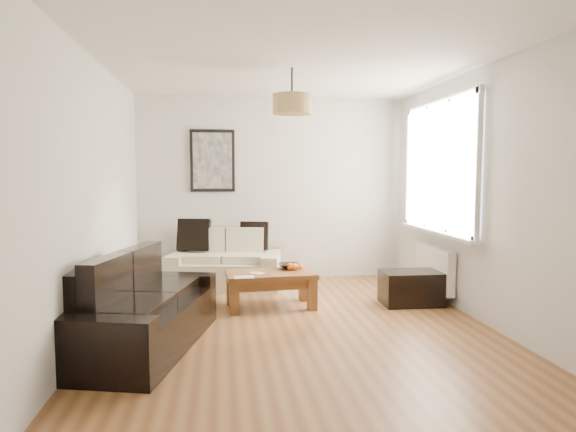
{
  "coord_description": "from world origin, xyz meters",
  "views": [
    {
      "loc": [
        -0.73,
        -4.75,
        1.52
      ],
      "look_at": [
        0.0,
        0.6,
        1.05
      ],
      "focal_mm": 30.49,
      "sensor_mm": 36.0,
      "label": 1
    }
  ],
  "objects": [
    {
      "name": "floor",
      "position": [
        0.0,
        0.0,
        0.0
      ],
      "size": [
        4.5,
        4.5,
        0.0
      ],
      "primitive_type": "plane",
      "color": "brown",
      "rests_on": "ground"
    },
    {
      "name": "ceiling",
      "position": [
        0.0,
        0.0,
        2.6
      ],
      "size": [
        3.8,
        4.5,
        0.0
      ],
      "primitive_type": null,
      "color": "white",
      "rests_on": "floor"
    },
    {
      "name": "wall_back",
      "position": [
        0.0,
        2.25,
        1.3
      ],
      "size": [
        3.8,
        0.04,
        2.6
      ],
      "primitive_type": null,
      "color": "silver",
      "rests_on": "floor"
    },
    {
      "name": "wall_front",
      "position": [
        0.0,
        -2.25,
        1.3
      ],
      "size": [
        3.8,
        0.04,
        2.6
      ],
      "primitive_type": null,
      "color": "silver",
      "rests_on": "floor"
    },
    {
      "name": "wall_left",
      "position": [
        -1.9,
        0.0,
        1.3
      ],
      "size": [
        0.04,
        4.5,
        2.6
      ],
      "primitive_type": null,
      "color": "silver",
      "rests_on": "floor"
    },
    {
      "name": "wall_right",
      "position": [
        1.9,
        0.0,
        1.3
      ],
      "size": [
        0.04,
        4.5,
        2.6
      ],
      "primitive_type": null,
      "color": "silver",
      "rests_on": "floor"
    },
    {
      "name": "window_bay",
      "position": [
        1.86,
        0.8,
        1.6
      ],
      "size": [
        0.14,
        1.9,
        1.6
      ],
      "primitive_type": null,
      "color": "white",
      "rests_on": "wall_right"
    },
    {
      "name": "radiator",
      "position": [
        1.82,
        0.8,
        0.38
      ],
      "size": [
        0.1,
        0.9,
        0.52
      ],
      "primitive_type": "cube",
      "color": "white",
      "rests_on": "wall_right"
    },
    {
      "name": "poster",
      "position": [
        -0.85,
        2.22,
        1.7
      ],
      "size": [
        0.62,
        0.04,
        0.87
      ],
      "primitive_type": null,
      "color": "black",
      "rests_on": "wall_back"
    },
    {
      "name": "pendant_shade",
      "position": [
        0.0,
        0.3,
        2.23
      ],
      "size": [
        0.4,
        0.4,
        0.2
      ],
      "primitive_type": "cylinder",
      "color": "tan",
      "rests_on": "ceiling"
    },
    {
      "name": "loveseat_cream",
      "position": [
        -0.69,
        1.78,
        0.36
      ],
      "size": [
        1.57,
        1.03,
        0.72
      ],
      "primitive_type": null,
      "rotation": [
        0.0,
        0.0,
        -0.17
      ],
      "color": "#BDB698",
      "rests_on": "floor"
    },
    {
      "name": "sofa_leather",
      "position": [
        -1.43,
        -0.44,
        0.38
      ],
      "size": [
        1.27,
        1.92,
        0.76
      ],
      "primitive_type": null,
      "rotation": [
        0.0,
        0.0,
        1.32
      ],
      "color": "black",
      "rests_on": "floor"
    },
    {
      "name": "coffee_table",
      "position": [
        -0.19,
        0.68,
        0.2
      ],
      "size": [
        1.03,
        0.61,
        0.41
      ],
      "primitive_type": null,
      "rotation": [
        0.0,
        0.0,
        0.07
      ],
      "color": "brown",
      "rests_on": "floor"
    },
    {
      "name": "ottoman",
      "position": [
        1.45,
        0.6,
        0.19
      ],
      "size": [
        0.69,
        0.46,
        0.39
      ],
      "primitive_type": "cube",
      "rotation": [
        0.0,
        0.0,
        -0.03
      ],
      "color": "black",
      "rests_on": "floor"
    },
    {
      "name": "cushion_left",
      "position": [
        -1.11,
        1.96,
        0.69
      ],
      "size": [
        0.45,
        0.22,
        0.43
      ],
      "primitive_type": "cube",
      "rotation": [
        0.0,
        0.0,
        -0.21
      ],
      "color": "black",
      "rests_on": "loveseat_cream"
    },
    {
      "name": "cushion_right",
      "position": [
        -0.29,
        1.96,
        0.66
      ],
      "size": [
        0.4,
        0.2,
        0.38
      ],
      "primitive_type": "cube",
      "rotation": [
        0.0,
        0.0,
        -0.23
      ],
      "color": "black",
      "rests_on": "loveseat_cream"
    },
    {
      "name": "fruit_bowl",
      "position": [
        0.05,
        0.86,
        0.44
      ],
      "size": [
        0.26,
        0.26,
        0.06
      ],
      "primitive_type": "imported",
      "rotation": [
        0.0,
        0.0,
        -0.05
      ],
      "color": "black",
      "rests_on": "coffee_table"
    },
    {
      "name": "orange_a",
      "position": [
        0.11,
        0.76,
        0.45
      ],
      "size": [
        0.09,
        0.09,
        0.08
      ],
      "primitive_type": "sphere",
      "rotation": [
        0.0,
        0.0,
        -0.15
      ],
      "color": "orange",
      "rests_on": "fruit_bowl"
    },
    {
      "name": "orange_b",
      "position": [
        0.17,
        0.73,
        0.45
      ],
      "size": [
        0.06,
        0.06,
        0.06
      ],
      "primitive_type": "sphere",
      "rotation": [
        0.0,
        0.0,
        -0.0
      ],
      "color": "orange",
      "rests_on": "fruit_bowl"
    },
    {
      "name": "orange_c",
      "position": [
        0.05,
        0.78,
        0.45
      ],
      "size": [
        0.09,
        0.09,
        0.09
      ],
      "primitive_type": "sphere",
      "rotation": [
        0.0,
        0.0,
        -0.06
      ],
      "color": "orange",
      "rests_on": "fruit_bowl"
    },
    {
      "name": "papers",
      "position": [
        -0.5,
        0.44,
        0.41
      ],
      "size": [
        0.22,
        0.15,
        0.01
      ],
      "primitive_type": "cube",
      "rotation": [
        0.0,
        0.0,
        0.01
      ],
      "color": "silver",
      "rests_on": "coffee_table"
    }
  ]
}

